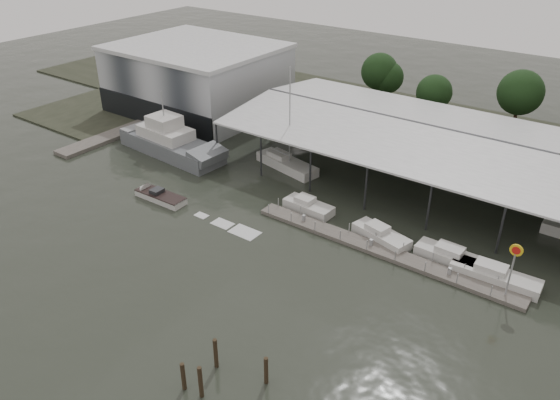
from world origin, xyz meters
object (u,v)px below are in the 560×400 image
Objects in this scene: shell_fuel_sign at (514,261)px; white_sailboat at (286,163)px; speedboat_underway at (157,195)px; grey_trawler at (172,143)px.

white_sailboat is (-30.50, 10.08, -3.27)m from shell_fuel_sign.
shell_fuel_sign reaches higher than speedboat_underway.
white_sailboat is 17.05m from speedboat_underway.
speedboat_underway is at bearing -48.05° from grey_trawler.
speedboat_underway is (-37.79, -5.33, -3.53)m from shell_fuel_sign.
grey_trawler is at bearing -53.39° from speedboat_underway.
white_sailboat is at bearing 161.71° from shell_fuel_sign.
white_sailboat reaches higher than speedboat_underway.
grey_trawler is at bearing -148.12° from white_sailboat.
shell_fuel_sign is at bearing -173.27° from speedboat_underway.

